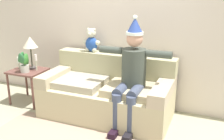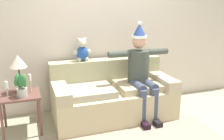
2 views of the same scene
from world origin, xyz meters
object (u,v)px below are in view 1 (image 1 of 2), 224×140
object	(u,v)px
teddy_bear	(91,41)
table_lamp	(30,44)
couch	(108,93)
side_table	(28,75)
potted_plant	(24,62)
candle_tall	(19,61)
person_seated	(132,72)
candle_short	(36,60)

from	to	relation	value
teddy_bear	table_lamp	size ratio (longest dim) A/B	0.70
teddy_bear	couch	bearing A→B (deg)	-35.93
couch	side_table	distance (m)	1.42
couch	potted_plant	size ratio (longest dim) A/B	5.44
teddy_bear	candle_tall	bearing A→B (deg)	-160.68
teddy_bear	potted_plant	world-z (taller)	teddy_bear
table_lamp	potted_plant	world-z (taller)	table_lamp
teddy_bear	person_seated	bearing A→B (deg)	-29.29
person_seated	potted_plant	xyz separation A→B (m)	(-1.79, -0.03, -0.04)
side_table	candle_short	xyz separation A→B (m)	(0.15, 0.04, 0.26)
teddy_bear	candle_tall	distance (m)	1.27
couch	person_seated	distance (m)	0.63
teddy_bear	side_table	xyz separation A→B (m)	(-1.00, -0.38, -0.58)
couch	potted_plant	xyz separation A→B (m)	(-1.37, -0.20, 0.39)
couch	candle_tall	bearing A→B (deg)	-176.08
candle_tall	candle_short	bearing A→B (deg)	11.05
table_lamp	person_seated	bearing A→B (deg)	-5.75
teddy_bear	candle_tall	world-z (taller)	teddy_bear
table_lamp	potted_plant	bearing A→B (deg)	-85.18
couch	candle_tall	size ratio (longest dim) A/B	8.99
side_table	table_lamp	size ratio (longest dim) A/B	1.05
side_table	candle_short	size ratio (longest dim) A/B	2.14
side_table	teddy_bear	bearing A→B (deg)	21.02
potted_plant	person_seated	bearing A→B (deg)	0.93
person_seated	teddy_bear	distance (m)	0.99
candle_tall	candle_short	size ratio (longest dim) A/B	0.79
table_lamp	candle_tall	size ratio (longest dim) A/B	2.55
candle_short	candle_tall	bearing A→B (deg)	-168.95
potted_plant	candle_short	world-z (taller)	potted_plant
person_seated	teddy_bear	size ratio (longest dim) A/B	4.03
person_seated	candle_tall	world-z (taller)	person_seated
teddy_bear	side_table	size ratio (longest dim) A/B	0.67
teddy_bear	candle_short	bearing A→B (deg)	-157.86
couch	candle_short	xyz separation A→B (m)	(-1.26, -0.05, 0.40)
couch	potted_plant	bearing A→B (deg)	-171.75
side_table	candle_short	bearing A→B (deg)	14.60
teddy_bear	candle_tall	size ratio (longest dim) A/B	1.80
couch	candle_tall	xyz separation A→B (m)	(-1.56, -0.11, 0.36)
side_table	table_lamp	world-z (taller)	table_lamp
table_lamp	candle_short	bearing A→B (deg)	-24.13
teddy_bear	side_table	distance (m)	1.22
teddy_bear	potted_plant	distance (m)	1.13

